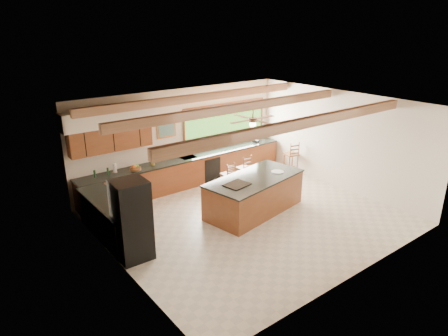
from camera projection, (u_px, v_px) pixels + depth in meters
ground at (249, 218)px, 10.55m from camera, size 7.20×7.20×0.00m
room_shell at (229, 133)px, 10.18m from camera, size 7.27×6.54×3.02m
counter_run at (172, 180)px, 11.80m from camera, size 7.12×3.10×1.22m
island at (254, 194)px, 10.78m from camera, size 3.00×1.79×1.00m
refrigerator at (132, 220)px, 8.47m from camera, size 0.72×0.70×1.80m
bar_stool_a at (230, 176)px, 11.84m from camera, size 0.39×0.39×0.97m
bar_stool_b at (228, 175)px, 11.98m from camera, size 0.35×0.35×0.94m
bar_stool_c at (245, 169)px, 12.26m from camera, size 0.39×0.39×1.06m
bar_stool_d at (293, 155)px, 13.39m from camera, size 0.50×0.50×1.14m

